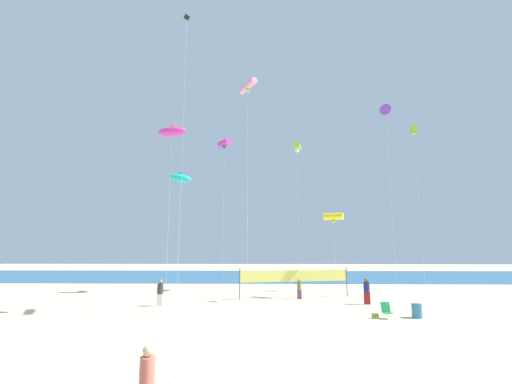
{
  "coord_description": "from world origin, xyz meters",
  "views": [
    {
      "loc": [
        -0.83,
        -19.41,
        4.16
      ],
      "look_at": [
        -1.51,
        10.38,
        8.74
      ],
      "focal_mm": 24.39,
      "sensor_mm": 36.0,
      "label": 1
    }
  ],
  "objects_px": {
    "kite_black_diamond": "(186,39)",
    "kite_violet_delta": "(386,111)",
    "trash_barrel": "(417,311)",
    "kite_pink_tube": "(248,87)",
    "kite_magenta_inflatable": "(172,132)",
    "folding_beach_chair": "(386,310)",
    "beach_handbag": "(375,316)",
    "kite_magenta_tube": "(224,144)",
    "beachgoer_navy_shirt": "(367,290)",
    "volleyball_net": "(295,277)",
    "beachgoer_olive_shirt": "(299,288)",
    "mother_figure": "(147,378)",
    "kite_yellow_tube": "(333,217)",
    "kite_lime_box": "(414,131)",
    "beachgoer_charcoal_shirt": "(160,292)",
    "kite_cyan_inflatable": "(180,178)",
    "kite_lime_tube": "(297,147)"
  },
  "relations": [
    {
      "from": "mother_figure",
      "to": "volleyball_net",
      "type": "height_order",
      "value": "volleyball_net"
    },
    {
      "from": "beach_handbag",
      "to": "kite_cyan_inflatable",
      "type": "height_order",
      "value": "kite_cyan_inflatable"
    },
    {
      "from": "kite_yellow_tube",
      "to": "kite_lime_tube",
      "type": "xyz_separation_m",
      "value": [
        -2.5,
        4.17,
        7.24
      ]
    },
    {
      "from": "mother_figure",
      "to": "kite_magenta_tube",
      "type": "distance_m",
      "value": 26.58
    },
    {
      "from": "kite_pink_tube",
      "to": "folding_beach_chair",
      "type": "bearing_deg",
      "value": -11.19
    },
    {
      "from": "kite_magenta_tube",
      "to": "kite_black_diamond",
      "type": "bearing_deg",
      "value": -106.5
    },
    {
      "from": "kite_yellow_tube",
      "to": "kite_magenta_tube",
      "type": "xyz_separation_m",
      "value": [
        -9.58,
        3.33,
        7.38
      ]
    },
    {
      "from": "beachgoer_navy_shirt",
      "to": "kite_magenta_tube",
      "type": "distance_m",
      "value": 18.23
    },
    {
      "from": "volleyball_net",
      "to": "kite_yellow_tube",
      "type": "bearing_deg",
      "value": 4.49
    },
    {
      "from": "kite_lime_box",
      "to": "kite_magenta_inflatable",
      "type": "distance_m",
      "value": 23.82
    },
    {
      "from": "kite_pink_tube",
      "to": "kite_magenta_tube",
      "type": "xyz_separation_m",
      "value": [
        -2.72,
        9.68,
        -1.14
      ]
    },
    {
      "from": "beachgoer_olive_shirt",
      "to": "volleyball_net",
      "type": "xyz_separation_m",
      "value": [
        -0.3,
        0.55,
        0.83
      ]
    },
    {
      "from": "kite_magenta_inflatable",
      "to": "folding_beach_chair",
      "type": "bearing_deg",
      "value": -5.83
    },
    {
      "from": "mother_figure",
      "to": "volleyball_net",
      "type": "relative_size",
      "value": 0.19
    },
    {
      "from": "kite_lime_box",
      "to": "volleyball_net",
      "type": "bearing_deg",
      "value": -160.35
    },
    {
      "from": "beachgoer_olive_shirt",
      "to": "kite_yellow_tube",
      "type": "xyz_separation_m",
      "value": [
        3.02,
        0.81,
        5.69
      ]
    },
    {
      "from": "folding_beach_chair",
      "to": "kite_magenta_inflatable",
      "type": "distance_m",
      "value": 17.46
    },
    {
      "from": "mother_figure",
      "to": "beachgoer_navy_shirt",
      "type": "xyz_separation_m",
      "value": [
        10.29,
        16.73,
        0.09
      ]
    },
    {
      "from": "beachgoer_olive_shirt",
      "to": "kite_black_diamond",
      "type": "xyz_separation_m",
      "value": [
        -8.78,
        -3.35,
        19.29
      ]
    },
    {
      "from": "beach_handbag",
      "to": "kite_magenta_tube",
      "type": "xyz_separation_m",
      "value": [
        -10.17,
        11.39,
        13.74
      ]
    },
    {
      "from": "trash_barrel",
      "to": "kite_yellow_tube",
      "type": "xyz_separation_m",
      "value": [
        -3.1,
        7.79,
        6.1
      ]
    },
    {
      "from": "volleyball_net",
      "to": "kite_magenta_inflatable",
      "type": "bearing_deg",
      "value": -143.79
    },
    {
      "from": "beachgoer_charcoal_shirt",
      "to": "kite_magenta_inflatable",
      "type": "relative_size",
      "value": 0.15
    },
    {
      "from": "beachgoer_navy_shirt",
      "to": "kite_lime_box",
      "type": "xyz_separation_m",
      "value": [
        7.41,
        7.25,
        14.33
      ]
    },
    {
      "from": "kite_yellow_tube",
      "to": "folding_beach_chair",
      "type": "bearing_deg",
      "value": -80.83
    },
    {
      "from": "kite_black_diamond",
      "to": "kite_violet_delta",
      "type": "bearing_deg",
      "value": 7.5
    },
    {
      "from": "mother_figure",
      "to": "kite_magenta_inflatable",
      "type": "xyz_separation_m",
      "value": [
        -3.27,
        13.24,
        10.84
      ]
    },
    {
      "from": "mother_figure",
      "to": "volleyball_net",
      "type": "xyz_separation_m",
      "value": [
        5.39,
        19.58,
        0.75
      ]
    },
    {
      "from": "folding_beach_chair",
      "to": "kite_pink_tube",
      "type": "relative_size",
      "value": 0.06
    },
    {
      "from": "kite_cyan_inflatable",
      "to": "kite_violet_delta",
      "type": "xyz_separation_m",
      "value": [
        17.68,
        -4.62,
        4.58
      ]
    },
    {
      "from": "kite_yellow_tube",
      "to": "kite_magenta_tube",
      "type": "relative_size",
      "value": 0.48
    },
    {
      "from": "trash_barrel",
      "to": "kite_black_diamond",
      "type": "xyz_separation_m",
      "value": [
        -14.9,
        3.63,
        19.7
      ]
    },
    {
      "from": "beachgoer_olive_shirt",
      "to": "kite_lime_tube",
      "type": "height_order",
      "value": "kite_lime_tube"
    },
    {
      "from": "trash_barrel",
      "to": "kite_cyan_inflatable",
      "type": "xyz_separation_m",
      "value": [
        -16.66,
        10.35,
        9.93
      ]
    },
    {
      "from": "beachgoer_charcoal_shirt",
      "to": "beach_handbag",
      "type": "distance_m",
      "value": 14.19
    },
    {
      "from": "kite_pink_tube",
      "to": "beachgoer_navy_shirt",
      "type": "bearing_deg",
      "value": 20.94
    },
    {
      "from": "kite_lime_box",
      "to": "beachgoer_navy_shirt",
      "type": "bearing_deg",
      "value": -135.63
    },
    {
      "from": "beachgoer_olive_shirt",
      "to": "kite_black_diamond",
      "type": "distance_m",
      "value": 21.46
    },
    {
      "from": "kite_lime_box",
      "to": "beachgoer_charcoal_shirt",
      "type": "bearing_deg",
      "value": -159.28
    },
    {
      "from": "beachgoer_charcoal_shirt",
      "to": "volleyball_net",
      "type": "bearing_deg",
      "value": 109.17
    },
    {
      "from": "kite_pink_tube",
      "to": "kite_lime_tube",
      "type": "relative_size",
      "value": 1.08
    },
    {
      "from": "beach_handbag",
      "to": "kite_cyan_inflatable",
      "type": "distance_m",
      "value": 20.41
    },
    {
      "from": "kite_yellow_tube",
      "to": "kite_pink_tube",
      "type": "relative_size",
      "value": 0.45
    },
    {
      "from": "trash_barrel",
      "to": "kite_pink_tube",
      "type": "xyz_separation_m",
      "value": [
        -9.96,
        1.45,
        14.62
      ]
    },
    {
      "from": "beachgoer_charcoal_shirt",
      "to": "folding_beach_chair",
      "type": "xyz_separation_m",
      "value": [
        14.32,
        -3.76,
        -0.5
      ]
    },
    {
      "from": "beachgoer_navy_shirt",
      "to": "kite_black_diamond",
      "type": "height_order",
      "value": "kite_black_diamond"
    },
    {
      "from": "beachgoer_charcoal_shirt",
      "to": "beachgoer_navy_shirt",
      "type": "distance_m",
      "value": 14.66
    },
    {
      "from": "beach_handbag",
      "to": "kite_lime_tube",
      "type": "bearing_deg",
      "value": 104.17
    },
    {
      "from": "trash_barrel",
      "to": "kite_violet_delta",
      "type": "xyz_separation_m",
      "value": [
        1.01,
        5.73,
        14.5
      ]
    },
    {
      "from": "trash_barrel",
      "to": "kite_violet_delta",
      "type": "bearing_deg",
      "value": 79.98
    }
  ]
}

